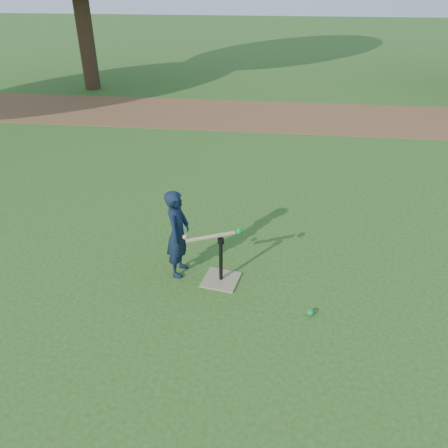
# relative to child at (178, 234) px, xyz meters

# --- Properties ---
(ground) EXTENTS (80.00, 80.00, 0.00)m
(ground) POSITION_rel_child_xyz_m (0.87, -0.17, -0.58)
(ground) COLOR #285116
(ground) RESTS_ON ground
(dirt_strip) EXTENTS (24.00, 3.00, 0.01)m
(dirt_strip) POSITION_rel_child_xyz_m (0.87, 7.33, -0.57)
(dirt_strip) COLOR brown
(dirt_strip) RESTS_ON ground
(child) EXTENTS (0.31, 0.44, 1.16)m
(child) POSITION_rel_child_xyz_m (0.00, 0.00, 0.00)
(child) COLOR black
(child) RESTS_ON ground
(wiffle_ball_ground) EXTENTS (0.08, 0.08, 0.08)m
(wiffle_ball_ground) POSITION_rel_child_xyz_m (1.64, -0.63, -0.54)
(wiffle_ball_ground) COLOR #0C8535
(wiffle_ball_ground) RESTS_ON ground
(batting_tee) EXTENTS (0.50, 0.50, 0.61)m
(batting_tee) POSITION_rel_child_xyz_m (0.55, -0.11, -0.47)
(batting_tee) COLOR #8C7F59
(batting_tee) RESTS_ON ground
(swing_action) EXTENTS (0.70, 0.31, 0.12)m
(swing_action) POSITION_rel_child_xyz_m (0.47, -0.12, 0.08)
(swing_action) COLOR tan
(swing_action) RESTS_ON ground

